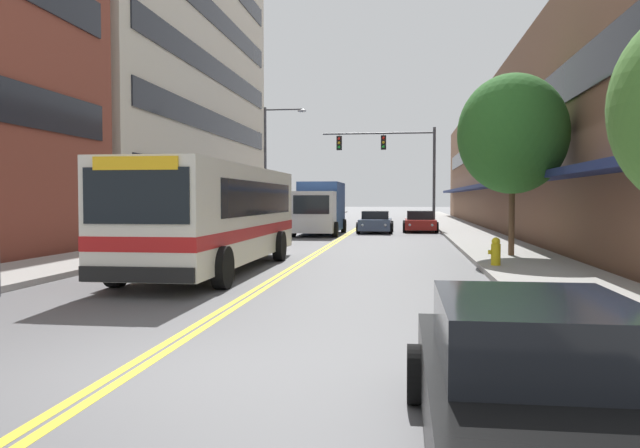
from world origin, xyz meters
TOP-DOWN VIEW (x-y plane):
  - ground_plane at (0.00, 37.00)m, footprint 240.00×240.00m
  - sidewalk_left at (-7.08, 37.00)m, footprint 3.16×106.00m
  - sidewalk_right at (7.08, 37.00)m, footprint 3.16×106.00m
  - centre_line at (0.00, 37.00)m, footprint 0.34×106.00m
  - office_tower_left at (-14.90, 32.68)m, footprint 12.08×27.91m
  - storefront_row_right at (12.89, 37.00)m, footprint 9.10×68.00m
  - city_bus at (-2.14, 10.65)m, footprint 2.90×10.88m
  - car_navy_parked_left_near at (-4.30, 21.85)m, footprint 2.09×4.29m
  - car_silver_parked_left_mid at (-4.40, 33.13)m, footprint 2.14×4.21m
  - car_black_parked_right_foreground at (4.35, -2.03)m, footprint 2.00×4.74m
  - car_red_parked_right_mid at (4.30, 33.02)m, footprint 2.17×4.37m
  - car_slate_blue_moving_lead at (1.55, 31.54)m, footprint 2.15×4.43m
  - box_truck at (-1.58, 29.12)m, footprint 2.61×6.79m
  - traffic_signal_mast at (2.72, 33.85)m, footprint 7.33×0.38m
  - street_lamp_left_near at (-5.05, 5.16)m, footprint 2.14×0.28m
  - street_lamp_left_far at (-4.91, 31.11)m, footprint 2.68×0.28m
  - street_tree_right_mid at (6.95, 14.98)m, footprint 3.71×3.71m
  - fire_hydrant at (5.95, 11.56)m, footprint 0.35×0.27m

SIDE VIEW (x-z plane):
  - ground_plane at x=0.00m, z-range 0.00..0.00m
  - centre_line at x=0.00m, z-range 0.00..0.01m
  - sidewalk_left at x=-7.08m, z-range 0.00..0.16m
  - sidewalk_right at x=7.08m, z-range 0.00..0.16m
  - fire_hydrant at x=5.95m, z-range 0.15..0.97m
  - car_black_parked_right_foreground at x=4.35m, z-range -0.06..1.24m
  - car_silver_parked_left_mid at x=-4.40m, z-range -0.04..1.24m
  - car_red_parked_right_mid at x=4.30m, z-range -0.05..1.28m
  - car_slate_blue_moving_lead at x=1.55m, z-range -0.04..1.29m
  - car_navy_parked_left_near at x=-4.30m, z-range -0.03..1.29m
  - box_truck at x=-1.58m, z-range 0.03..3.10m
  - city_bus at x=-2.14m, z-range 0.20..3.21m
  - street_tree_right_mid at x=6.95m, z-range 1.20..7.39m
  - street_lamp_left_far at x=-4.91m, z-range 0.79..8.55m
  - traffic_signal_mast at x=2.72m, z-range 1.47..8.17m
  - storefront_row_right at x=12.89m, z-range 0.00..9.90m
  - street_lamp_left_near at x=-5.05m, z-range 0.76..10.12m
  - office_tower_left at x=-14.90m, z-range 0.00..24.40m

